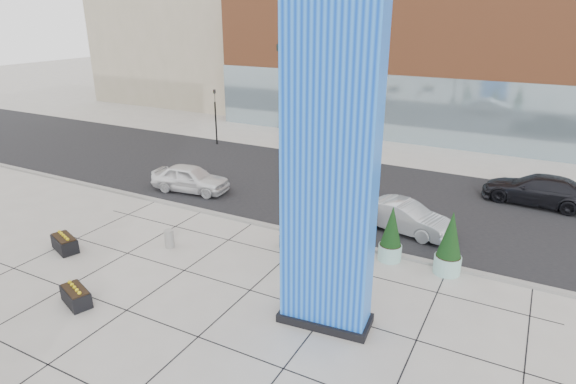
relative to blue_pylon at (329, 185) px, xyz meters
The scene contains 19 objects.
ground 6.42m from the blue_pylon, 160.92° to the left, with size 160.00×160.00×0.00m, color #9E9991.
street_asphalt 13.03m from the blue_pylon, 109.90° to the left, with size 80.00×12.00×0.02m, color black.
curb_edge 8.25m from the blue_pylon, 127.31° to the left, with size 80.00×0.30×0.12m, color gray.
tower_podium 28.62m from the blue_pylon, 96.30° to the left, with size 34.00×10.00×11.00m, color #9C522D.
tower_glass_front 23.94m from the blue_pylon, 97.57° to the left, with size 34.00×0.60×5.00m, color #8CA5B2.
blue_pylon is the anchor object (origin of this frame).
lamp_post 5.54m from the blue_pylon, 132.20° to the left, with size 0.58×0.47×8.60m.
public_art_sculpture 5.92m from the blue_pylon, 111.92° to the left, with size 2.14×1.29×4.58m.
concrete_bollard 9.21m from the blue_pylon, 167.90° to the left, with size 0.40×0.40×0.78m, color gray.
overhead_street_sign 5.66m from the blue_pylon, 108.70° to the left, with size 1.89×0.36×4.00m.
round_planter_east 6.76m from the blue_pylon, 60.37° to the left, with size 1.02×1.02×2.54m.
round_planter_mid 6.21m from the blue_pylon, 83.01° to the left, with size 0.93×0.93×2.33m.
round_planter_west 5.39m from the blue_pylon, 125.71° to the left, with size 0.90×0.90×2.26m.
box_planter_north 12.44m from the blue_pylon, behind, with size 1.52×1.11×0.75m.
box_planter_south 9.57m from the blue_pylon, 158.86° to the right, with size 1.43×1.04×0.71m.
car_white_west 14.27m from the blue_pylon, 146.73° to the left, with size 1.76×4.36×1.49m, color white.
car_silver_mid 8.87m from the blue_pylon, 87.29° to the left, with size 1.48×4.23×1.40m, color #B3B7BC.
car_dark_east 15.96m from the blue_pylon, 68.90° to the left, with size 2.15×5.29×1.54m, color black.
traffic_signal 23.16m from the blue_pylon, 134.49° to the left, with size 0.15×0.18×4.10m.
Camera 1 is at (9.22, -13.56, 9.43)m, focal length 30.00 mm.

